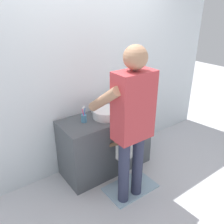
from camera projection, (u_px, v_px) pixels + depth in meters
ground_plane at (118, 177)px, 3.19m from camera, size 14.00×14.00×0.00m
back_wall at (91, 70)px, 3.08m from camera, size 4.40×0.08×2.70m
vanity_cabinet at (106, 143)px, 3.24m from camera, size 1.22×0.54×0.80m
sink_basin at (106, 113)px, 3.04m from camera, size 0.35×0.35×0.11m
faucet at (97, 106)px, 3.19m from camera, size 0.18×0.14×0.18m
toothbrush_cup at (84, 118)px, 2.91m from camera, size 0.07×0.07×0.21m
bath_mat at (130, 187)px, 3.00m from camera, size 0.64×0.40×0.02m
child_toddler at (124, 150)px, 2.91m from camera, size 0.26×0.26×0.83m
adult_parent at (132, 116)px, 2.44m from camera, size 0.56×0.59×1.81m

